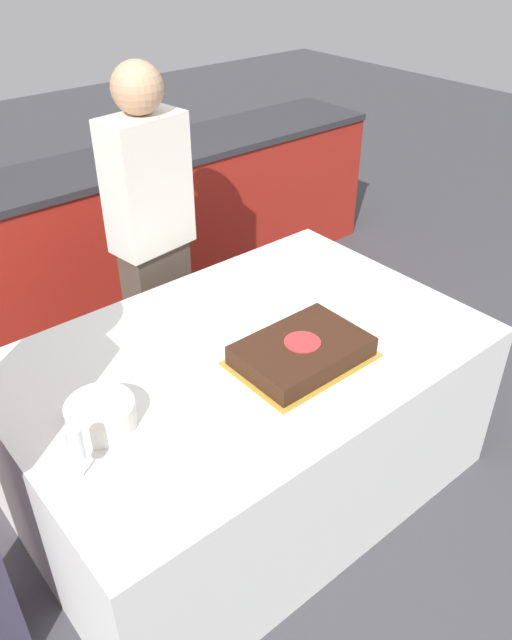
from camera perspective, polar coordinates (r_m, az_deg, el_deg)
The scene contains 9 objects.
ground_plane at distance 2.86m, azimuth -0.87°, elevation -14.36°, with size 14.00×14.00×0.00m, color #424247.
back_counter at distance 3.77m, azimuth -17.25°, elevation 5.88°, with size 4.40×0.58×0.92m.
dining_table at distance 2.60m, azimuth -0.94°, elevation -8.99°, with size 1.80×1.19×0.73m.
cake at distance 2.29m, azimuth 4.22°, elevation -2.87°, with size 0.50×0.36×0.08m.
plate_stack at distance 2.07m, azimuth -13.99°, elevation -8.41°, with size 0.22×0.22×0.09m.
wine_glass at distance 1.87m, azimuth -16.13°, elevation -11.03°, with size 0.06×0.06×0.19m.
side_plate_near_cake at distance 2.50m, azimuth -1.68°, elevation -0.33°, with size 0.20×0.20×0.00m.
utensil_pile at distance 2.03m, azimuth 4.29°, elevation -9.59°, with size 0.15×0.11×0.02m.
person_cutting_cake at distance 2.94m, azimuth -9.46°, elevation 7.52°, with size 0.39×0.25×1.63m.
Camera 1 is at (-1.19, -1.49, 2.14)m, focal length 35.00 mm.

